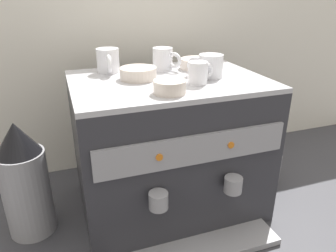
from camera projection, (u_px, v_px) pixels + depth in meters
ground_plane at (168, 201)px, 1.25m from camera, size 4.00×4.00×0.00m
tiled_backsplash_wall at (138, 63)px, 1.41m from camera, size 2.80×0.03×0.92m
espresso_machine at (168, 146)px, 1.15m from camera, size 0.63×0.57×0.49m
ceramic_cup_0 at (164, 59)px, 1.15m from camera, size 0.09×0.10×0.08m
ceramic_cup_1 at (209, 66)px, 1.06m from camera, size 0.11×0.09×0.07m
ceramic_cup_2 at (108, 61)px, 1.11m from camera, size 0.08×0.12×0.08m
ceramic_cup_3 at (199, 73)px, 0.99m from camera, size 0.09×0.06×0.07m
ceramic_bowl_0 at (197, 64)px, 1.18m from camera, size 0.13×0.13×0.04m
ceramic_bowl_1 at (138, 74)px, 1.04m from camera, size 0.12×0.12×0.04m
ceramic_bowl_2 at (170, 87)px, 0.90m from camera, size 0.09×0.09×0.04m
coffee_grinder at (25, 181)px, 1.03m from camera, size 0.15×0.15×0.40m
milk_pitcher at (270, 167)px, 1.37m from camera, size 0.09×0.09×0.12m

